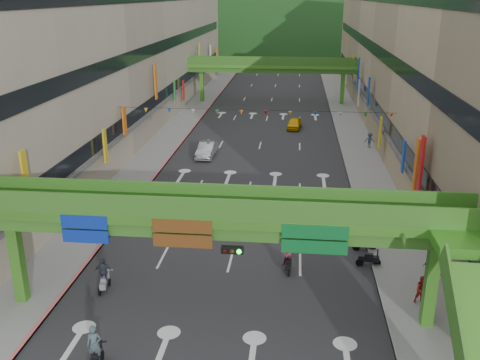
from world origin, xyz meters
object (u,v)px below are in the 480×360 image
at_px(car_yellow, 294,123).
at_px(pedestrian_red, 422,292).
at_px(car_silver, 207,150).
at_px(overpass_near, 232,232).
at_px(scooter_rider_mid, 289,256).
at_px(scooter_rider_near, 95,349).

xyz_separation_m(car_yellow, pedestrian_red, (7.36, -40.50, 0.13)).
xyz_separation_m(car_silver, car_yellow, (9.13, 13.50, -0.08)).
distance_m(overpass_near, pedestrian_red, 11.44).
distance_m(scooter_rider_mid, car_silver, 25.60).
xyz_separation_m(overpass_near, pedestrian_red, (10.23, 2.62, -4.39)).
xyz_separation_m(scooter_rider_mid, car_silver, (-9.09, 23.93, -0.33)).
bearing_deg(scooter_rider_mid, car_silver, 110.80).
bearing_deg(car_silver, car_yellow, 57.62).
bearing_deg(scooter_rider_near, overpass_near, 36.82).
xyz_separation_m(overpass_near, scooter_rider_mid, (2.83, 5.69, -4.11)).
bearing_deg(car_silver, scooter_rider_mid, -67.50).
relative_size(car_yellow, pedestrian_red, 2.48).
bearing_deg(car_yellow, car_silver, -117.88).
bearing_deg(overpass_near, scooter_rider_mid, 63.54).
bearing_deg(scooter_rider_mid, car_yellow, 89.94).
distance_m(scooter_rider_mid, pedestrian_red, 8.02).
distance_m(car_silver, car_yellow, 16.30).
height_order(car_yellow, pedestrian_red, pedestrian_red).
distance_m(scooter_rider_near, scooter_rider_mid, 13.29).
bearing_deg(pedestrian_red, car_yellow, 92.49).
relative_size(scooter_rider_near, scooter_rider_mid, 1.05).
distance_m(overpass_near, scooter_rider_mid, 7.56).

